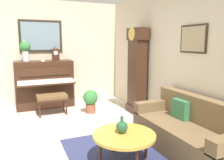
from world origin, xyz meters
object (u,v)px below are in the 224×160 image
(flower_vase, at_px, (25,49))
(piano, at_px, (45,84))
(coffee_table, at_px, (124,136))
(green_jug, at_px, (122,127))
(teacup, at_px, (43,60))
(potted_plant, at_px, (90,100))
(grandfather_clock, at_px, (137,73))
(piano_bench, at_px, (52,98))
(mantel_clock, at_px, (55,54))
(couch, at_px, (188,131))

(flower_vase, bearing_deg, piano, 90.26)
(coffee_table, xyz_separation_m, flower_vase, (-3.37, -1.08, 1.13))
(coffee_table, distance_m, green_jug, 0.13)
(teacup, height_order, potted_plant, teacup)
(piano, relative_size, teacup, 12.41)
(green_jug, height_order, potted_plant, green_jug)
(flower_vase, distance_m, potted_plant, 2.07)
(grandfather_clock, distance_m, flower_vase, 2.83)
(flower_vase, relative_size, green_jug, 2.42)
(piano_bench, height_order, potted_plant, potted_plant)
(piano, xyz_separation_m, potted_plant, (0.98, 0.94, -0.29))
(piano, relative_size, coffee_table, 1.64)
(piano_bench, bearing_deg, mantel_clock, 161.89)
(piano, relative_size, grandfather_clock, 0.71)
(coffee_table, bearing_deg, potted_plant, 173.35)
(couch, relative_size, teacup, 16.38)
(piano, height_order, green_jug, piano)
(piano, xyz_separation_m, mantel_clock, (0.00, 0.31, 0.77))
(couch, height_order, teacup, teacup)
(green_jug, bearing_deg, potted_plant, 172.89)
(piano, relative_size, flower_vase, 2.48)
(mantel_clock, bearing_deg, flower_vase, -90.04)
(coffee_table, bearing_deg, piano_bench, -167.15)
(teacup, relative_size, green_jug, 0.48)
(coffee_table, distance_m, potted_plant, 2.41)
(grandfather_clock, relative_size, coffee_table, 2.31)
(potted_plant, bearing_deg, flower_vase, -125.60)
(piano_bench, distance_m, grandfather_clock, 2.09)
(piano_bench, bearing_deg, grandfather_clock, 71.57)
(piano, height_order, couch, piano)
(teacup, bearing_deg, piano_bench, 8.97)
(coffee_table, relative_size, green_jug, 3.67)
(coffee_table, height_order, potted_plant, potted_plant)
(piano_bench, height_order, teacup, teacup)
(coffee_table, height_order, flower_vase, flower_vase)
(couch, distance_m, mantel_clock, 3.86)
(piano_bench, relative_size, mantel_clock, 1.84)
(piano_bench, height_order, mantel_clock, mantel_clock)
(coffee_table, relative_size, flower_vase, 1.52)
(piano_bench, xyz_separation_m, couch, (2.66, 1.69, -0.09))
(couch, relative_size, mantel_clock, 5.00)
(teacup, relative_size, potted_plant, 0.21)
(piano_bench, distance_m, coffee_table, 2.68)
(teacup, bearing_deg, potted_plant, 49.62)
(flower_vase, bearing_deg, teacup, 69.13)
(grandfather_clock, relative_size, green_jug, 8.46)
(piano, distance_m, mantel_clock, 0.83)
(flower_vase, height_order, green_jug, flower_vase)
(piano_bench, bearing_deg, coffee_table, 12.85)
(piano_bench, bearing_deg, couch, 32.49)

